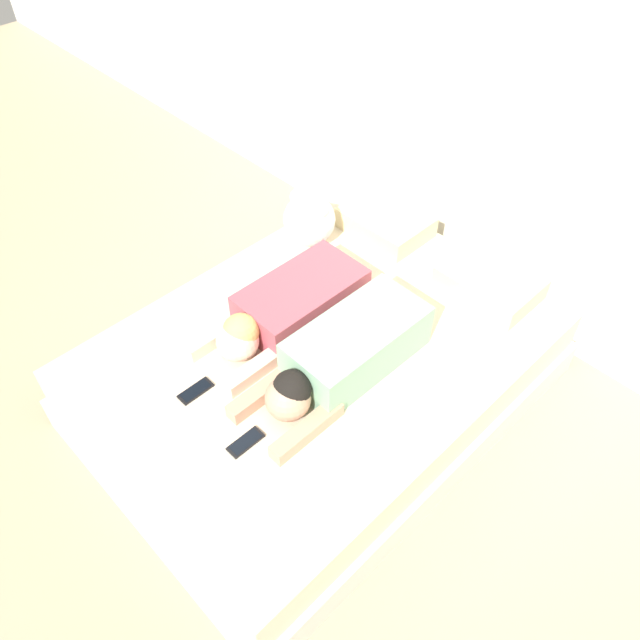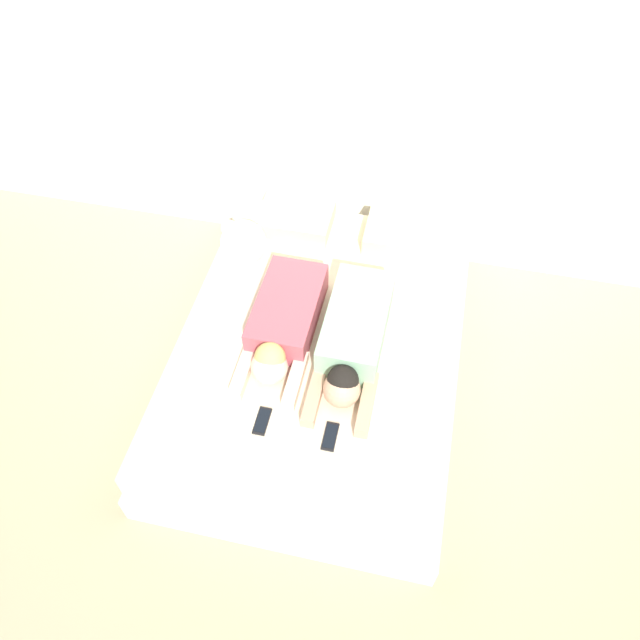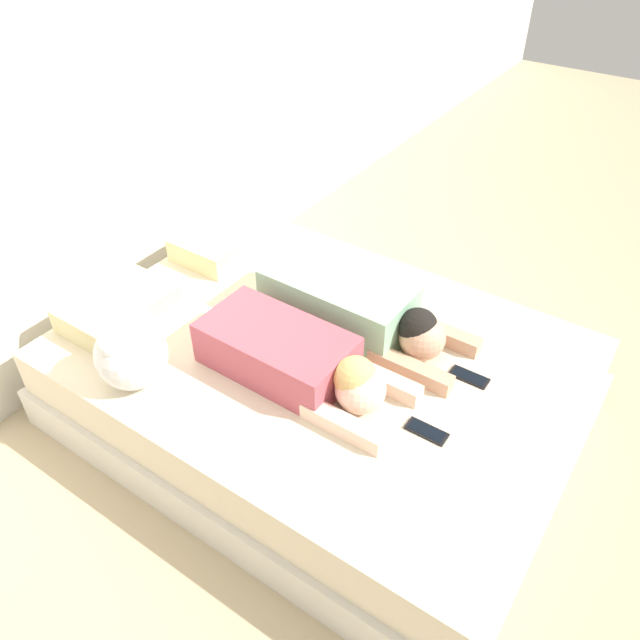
{
  "view_description": "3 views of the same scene",
  "coord_description": "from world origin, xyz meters",
  "px_view_note": "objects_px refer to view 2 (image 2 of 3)",
  "views": [
    {
      "loc": [
        1.42,
        -1.39,
        2.62
      ],
      "look_at": [
        0.0,
        0.0,
        0.58
      ],
      "focal_mm": 35.0,
      "sensor_mm": 36.0,
      "label": 1
    },
    {
      "loc": [
        0.46,
        -2.09,
        3.25
      ],
      "look_at": [
        0.0,
        0.0,
        0.58
      ],
      "focal_mm": 35.0,
      "sensor_mm": 36.0,
      "label": 2
    },
    {
      "loc": [
        -1.67,
        -1.15,
        2.21
      ],
      "look_at": [
        0.0,
        0.0,
        0.58
      ],
      "focal_mm": 35.0,
      "sensor_mm": 36.0,
      "label": 3
    }
  ],
  "objects_px": {
    "pillow_head_left": "(296,219)",
    "cell_phone_left": "(262,421)",
    "person_right": "(353,339)",
    "cell_phone_right": "(330,436)",
    "person_left": "(283,325)",
    "bed": "(320,358)",
    "plush_toy": "(243,242)",
    "pillow_head_right": "(403,235)"
  },
  "relations": [
    {
      "from": "cell_phone_left",
      "to": "cell_phone_right",
      "type": "bearing_deg",
      "value": -1.9
    },
    {
      "from": "bed",
      "to": "person_left",
      "type": "relative_size",
      "value": 2.44
    },
    {
      "from": "cell_phone_right",
      "to": "person_left",
      "type": "bearing_deg",
      "value": 124.21
    },
    {
      "from": "bed",
      "to": "person_left",
      "type": "bearing_deg",
      "value": -169.75
    },
    {
      "from": "bed",
      "to": "pillow_head_left",
      "type": "bearing_deg",
      "value": 112.25
    },
    {
      "from": "bed",
      "to": "cell_phone_left",
      "type": "height_order",
      "value": "cell_phone_left"
    },
    {
      "from": "person_left",
      "to": "cell_phone_left",
      "type": "relative_size",
      "value": 5.64
    },
    {
      "from": "bed",
      "to": "person_right",
      "type": "bearing_deg",
      "value": -17.25
    },
    {
      "from": "person_right",
      "to": "cell_phone_right",
      "type": "distance_m",
      "value": 0.56
    },
    {
      "from": "pillow_head_right",
      "to": "plush_toy",
      "type": "distance_m",
      "value": 1.01
    },
    {
      "from": "bed",
      "to": "person_right",
      "type": "distance_m",
      "value": 0.39
    },
    {
      "from": "pillow_head_right",
      "to": "person_right",
      "type": "height_order",
      "value": "person_right"
    },
    {
      "from": "person_left",
      "to": "plush_toy",
      "type": "distance_m",
      "value": 0.66
    },
    {
      "from": "person_left",
      "to": "plush_toy",
      "type": "relative_size",
      "value": 2.99
    },
    {
      "from": "person_left",
      "to": "person_right",
      "type": "bearing_deg",
      "value": -3.5
    },
    {
      "from": "pillow_head_left",
      "to": "plush_toy",
      "type": "relative_size",
      "value": 1.57
    },
    {
      "from": "person_left",
      "to": "cell_phone_left",
      "type": "xyz_separation_m",
      "value": [
        0.03,
        -0.56,
        -0.09
      ]
    },
    {
      "from": "cell_phone_right",
      "to": "bed",
      "type": "bearing_deg",
      "value": 106.98
    },
    {
      "from": "pillow_head_right",
      "to": "cell_phone_left",
      "type": "height_order",
      "value": "pillow_head_right"
    },
    {
      "from": "person_left",
      "to": "pillow_head_left",
      "type": "bearing_deg",
      "value": 99.38
    },
    {
      "from": "person_left",
      "to": "cell_phone_right",
      "type": "xyz_separation_m",
      "value": [
        0.39,
        -0.57,
        -0.09
      ]
    },
    {
      "from": "person_right",
      "to": "cell_phone_left",
      "type": "height_order",
      "value": "person_right"
    },
    {
      "from": "bed",
      "to": "pillow_head_right",
      "type": "bearing_deg",
      "value": 67.75
    },
    {
      "from": "bed",
      "to": "pillow_head_left",
      "type": "relative_size",
      "value": 4.62
    },
    {
      "from": "person_right",
      "to": "plush_toy",
      "type": "bearing_deg",
      "value": 144.72
    },
    {
      "from": "person_right",
      "to": "plush_toy",
      "type": "relative_size",
      "value": 3.2
    },
    {
      "from": "cell_phone_right",
      "to": "plush_toy",
      "type": "distance_m",
      "value": 1.36
    },
    {
      "from": "pillow_head_left",
      "to": "cell_phone_left",
      "type": "height_order",
      "value": "pillow_head_left"
    },
    {
      "from": "bed",
      "to": "person_right",
      "type": "relative_size",
      "value": 2.28
    },
    {
      "from": "person_left",
      "to": "person_right",
      "type": "relative_size",
      "value": 0.93
    },
    {
      "from": "person_right",
      "to": "cell_phone_left",
      "type": "relative_size",
      "value": 6.03
    },
    {
      "from": "cell_phone_right",
      "to": "person_right",
      "type": "bearing_deg",
      "value": 88.85
    },
    {
      "from": "pillow_head_left",
      "to": "person_right",
      "type": "bearing_deg",
      "value": -59.2
    },
    {
      "from": "pillow_head_left",
      "to": "pillow_head_right",
      "type": "bearing_deg",
      "value": 0.0
    },
    {
      "from": "person_left",
      "to": "cell_phone_right",
      "type": "height_order",
      "value": "person_left"
    },
    {
      "from": "plush_toy",
      "to": "pillow_head_right",
      "type": "bearing_deg",
      "value": 21.2
    },
    {
      "from": "pillow_head_left",
      "to": "plush_toy",
      "type": "xyz_separation_m",
      "value": [
        -0.24,
        -0.37,
        0.09
      ]
    },
    {
      "from": "pillow_head_right",
      "to": "pillow_head_left",
      "type": "bearing_deg",
      "value": 180.0
    },
    {
      "from": "person_right",
      "to": "cell_phone_right",
      "type": "relative_size",
      "value": 6.03
    },
    {
      "from": "cell_phone_left",
      "to": "plush_toy",
      "type": "xyz_separation_m",
      "value": [
        -0.42,
        1.1,
        0.15
      ]
    },
    {
      "from": "pillow_head_right",
      "to": "person_right",
      "type": "relative_size",
      "value": 0.49
    },
    {
      "from": "pillow_head_right",
      "to": "person_right",
      "type": "bearing_deg",
      "value": -99.5
    }
  ]
}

